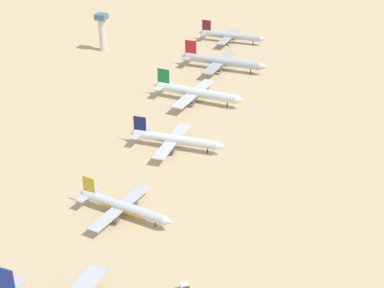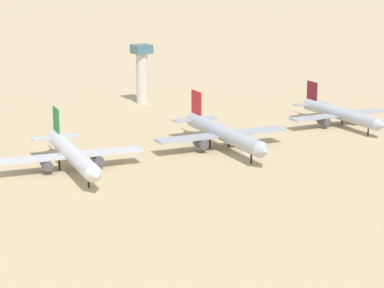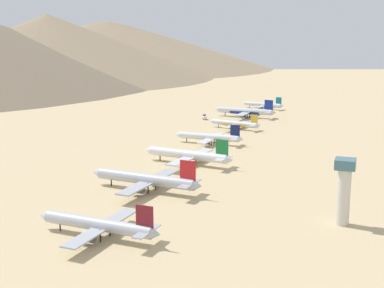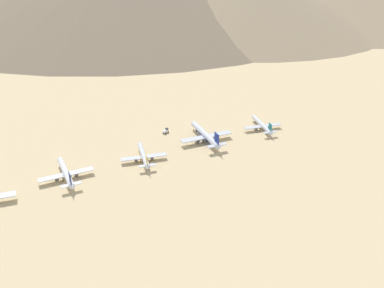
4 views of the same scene
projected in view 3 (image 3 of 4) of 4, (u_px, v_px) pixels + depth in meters
The scene contains 12 objects.
ground_plane at pixel (213, 144), 330.22m from camera, with size 1928.99×1928.99×0.00m, color tan.
parked_jet_0 at pixel (263, 105), 479.83m from camera, with size 39.97×32.77×11.61m.
parked_jet_1 at pixel (245, 111), 432.32m from camera, with size 52.81×42.95×15.22m.
parked_jet_2 at pixel (235, 124), 379.73m from camera, with size 40.67×33.37×11.83m.
parked_jet_3 at pixel (209, 137), 329.02m from camera, with size 45.20×36.65×13.05m.
parked_jet_4 at pixel (189, 155), 277.64m from camera, with size 52.38×42.78×15.12m.
parked_jet_5 at pixel (147, 179), 230.88m from camera, with size 54.85×44.67×15.81m.
parked_jet_6 at pixel (99, 225), 178.16m from camera, with size 47.86×38.90×13.80m.
service_truck at pixel (205, 117), 421.98m from camera, with size 4.80×5.70×3.90m.
control_tower at pixel (344, 188), 188.96m from camera, with size 7.20×7.20×24.33m.
desert_hill_1 at pixel (49, 46), 807.17m from camera, with size 502.79×502.79×95.30m, color #8C775B.
desert_hill_2 at pixel (108, 43), 1039.54m from camera, with size 646.57×646.57×96.92m, color #8C775B.
Camera 3 is at (-96.37, 308.71, 67.94)m, focal length 49.71 mm.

